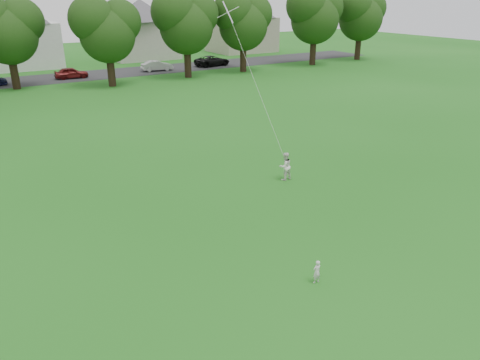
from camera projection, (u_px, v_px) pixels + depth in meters
ground at (261, 264)px, 15.84m from camera, size 160.00×160.00×0.00m
street at (34, 80)px, 48.87m from camera, size 90.00×7.00×0.01m
toddler at (317, 272)px, 14.68m from camera, size 0.29×0.19×0.80m
older_boy at (285, 166)px, 22.72m from camera, size 0.70×0.55×1.39m
kite at (258, 90)px, 21.52m from camera, size 1.52×1.42×7.46m
tree_row at (83, 21)px, 43.57m from camera, size 84.19×8.64×10.40m
parked_cars at (2, 78)px, 46.34m from camera, size 56.06×2.58×1.28m
house_row at (2, 27)px, 54.47m from camera, size 77.49×14.01×9.48m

